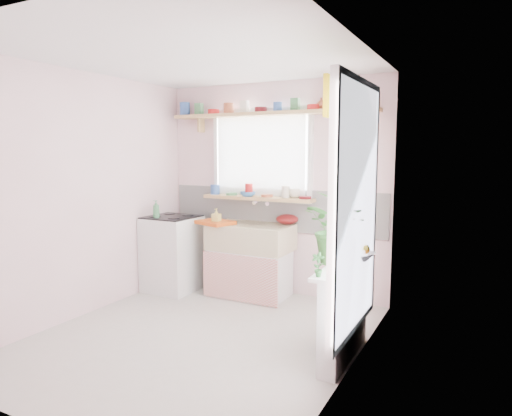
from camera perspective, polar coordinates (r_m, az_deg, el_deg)
The scene contains 19 objects.
room at distance 4.50m, azimuth 5.82°, elevation 2.94°, with size 3.20×3.20×3.20m.
sink_unit at distance 5.38m, azimuth -0.69°, elevation -6.47°, with size 0.95×0.65×1.11m.
cooker at distance 5.68m, azimuth -10.40°, elevation -5.56°, with size 0.58×0.58×0.93m.
radiator_ledge at distance 3.88m, azimuth 10.93°, elevation -12.55°, with size 0.22×0.95×0.78m.
windowsill at distance 5.42m, azimuth 0.23°, elevation 1.24°, with size 1.40×0.22×0.04m, color tan.
pine_shelf at distance 5.33m, azimuth 1.65°, elevation 11.69°, with size 2.52×0.24×0.04m, color tan.
shelf_crockery at distance 5.36m, azimuth 1.22°, elevation 12.46°, with size 2.47×0.11×0.12m.
sill_crockery at distance 5.43m, azimuth -0.24°, elevation 2.04°, with size 1.35×0.11×0.12m.
dish_tray at distance 5.33m, azimuth -5.11°, elevation -1.80°, with size 0.41×0.31×0.04m, color #CB4E12.
colander at distance 5.31m, azimuth 3.93°, elevation -1.41°, with size 0.26×0.26×0.12m, color #601011.
jade_plant at distance 3.77m, azimuth 10.44°, elevation -2.48°, with size 0.54×0.47×0.60m, color #326F2C.
fruit_bowl at distance 3.99m, azimuth 12.51°, elevation -5.90°, with size 0.28×0.28×0.07m, color white.
herb_pot at distance 3.41m, azimuth 7.75°, elevation -7.03°, with size 0.10×0.07×0.18m, color #2A692C.
soap_bottle_sink at distance 5.28m, azimuth -4.98°, elevation -1.07°, with size 0.09×0.09×0.19m, color #D4C25E.
sill_cup at distance 5.28m, azimuth 4.92°, elevation 1.86°, with size 0.14×0.14×0.11m, color white.
sill_bowl at distance 5.41m, azimuth -1.03°, elevation 1.75°, with size 0.18×0.18×0.06m, color #3368A6.
shelf_vase at distance 5.16m, azimuth 8.16°, elevation 12.74°, with size 0.13×0.13×0.13m, color #B25437.
cooker_bottle at distance 5.48m, azimuth -12.38°, elevation -0.13°, with size 0.08×0.08×0.21m, color #418250.
fruit at distance 3.98m, azimuth 12.64°, elevation -5.06°, with size 0.20×0.14×0.10m.
Camera 1 is at (2.31, -3.32, 1.70)m, focal length 32.00 mm.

